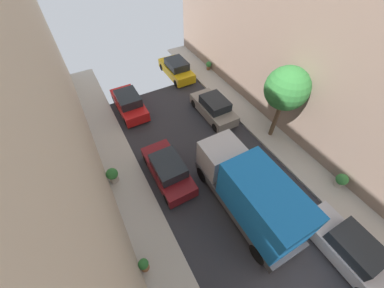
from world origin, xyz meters
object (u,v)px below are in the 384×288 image
object	(u,v)px
parked_car_right_4	(176,69)
parked_car_right_3	(214,108)
street_tree_1	(287,89)
potted_plant_2	(113,175)
parked_car_left_4	(129,103)
potted_plant_1	(341,180)
parked_car_left_3	(168,170)
potted_plant_4	(209,65)
parked_car_right_2	(349,248)
potted_plant_3	(144,265)
delivery_truck	(250,193)

from	to	relation	value
parked_car_right_4	parked_car_right_3	bearing A→B (deg)	-90.00
street_tree_1	potted_plant_2	bearing A→B (deg)	171.79
parked_car_left_4	potted_plant_1	size ratio (longest dim) A/B	4.53
parked_car_left_3	potted_plant_2	xyz separation A→B (m)	(-2.96, 1.24, -0.02)
potted_plant_4	parked_car_right_2	bearing A→B (deg)	-100.10
parked_car_left_3	parked_car_right_3	distance (m)	6.43
parked_car_right_4	potted_plant_3	size ratio (longest dim) A/B	4.89
parked_car_right_4	potted_plant_3	bearing A→B (deg)	-121.47
street_tree_1	potted_plant_4	size ratio (longest dim) A/B	6.64
parked_car_right_3	parked_car_right_2	bearing A→B (deg)	-90.00
delivery_truck	potted_plant_1	world-z (taller)	delivery_truck
potted_plant_4	parked_car_left_3	bearing A→B (deg)	-132.76
street_tree_1	potted_plant_1	xyz separation A→B (m)	(0.58, -5.08, -3.25)
potted_plant_1	potted_plant_4	distance (m)	14.53
parked_car_right_3	parked_car_right_4	bearing A→B (deg)	90.00
street_tree_1	potted_plant_1	distance (m)	6.06
parked_car_right_3	street_tree_1	bearing A→B (deg)	-58.25
parked_car_right_2	potted_plant_3	xyz separation A→B (m)	(-8.48, 3.92, -0.10)
parked_car_right_4	potted_plant_3	world-z (taller)	parked_car_right_4
potted_plant_4	potted_plant_2	bearing A→B (deg)	-145.28
parked_car_right_4	potted_plant_2	distance (m)	11.96
parked_car_left_4	parked_car_right_3	bearing A→B (deg)	-33.76
potted_plant_3	potted_plant_2	bearing A→B (deg)	88.67
delivery_truck	potted_plant_1	bearing A→B (deg)	-14.67
parked_car_right_2	parked_car_right_3	distance (m)	11.47
parked_car_left_3	parked_car_right_2	world-z (taller)	same
parked_car_right_2	potted_plant_3	world-z (taller)	parked_car_right_2
parked_car_left_3	potted_plant_1	distance (m)	9.92
potted_plant_2	delivery_truck	bearing A→B (deg)	-42.34
potted_plant_2	potted_plant_3	distance (m)	5.30
parked_car_left_4	street_tree_1	world-z (taller)	street_tree_1
parked_car_left_4	parked_car_right_2	world-z (taller)	same
parked_car_right_4	delivery_truck	distance (m)	14.01
potted_plant_1	potted_plant_3	bearing A→B (deg)	173.37
parked_car_left_4	potted_plant_3	bearing A→B (deg)	-105.43
parked_car_right_3	potted_plant_1	bearing A→B (deg)	-71.74
potted_plant_3	potted_plant_1	bearing A→B (deg)	-6.63
parked_car_left_4	potted_plant_4	world-z (taller)	parked_car_left_4
potted_plant_3	parked_car_right_3	bearing A→B (deg)	41.67
delivery_truck	potted_plant_3	bearing A→B (deg)	-178.54
parked_car_right_2	street_tree_1	world-z (taller)	street_tree_1
parked_car_right_4	parked_car_left_4	bearing A→B (deg)	-153.47
potted_plant_2	parked_car_right_4	bearing A→B (deg)	45.66
parked_car_left_3	potted_plant_3	bearing A→B (deg)	-127.15
parked_car_left_3	parked_car_right_4	world-z (taller)	same
delivery_truck	potted_plant_4	xyz separation A→B (m)	(5.75, 13.06, -1.21)
parked_car_right_4	street_tree_1	bearing A→B (deg)	-76.92
parked_car_left_4	street_tree_1	bearing A→B (deg)	-43.69
parked_car_right_3	parked_car_right_4	xyz separation A→B (m)	(0.00, 6.31, 0.00)
parked_car_left_4	parked_car_right_2	xyz separation A→B (m)	(5.40, -15.08, 0.00)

